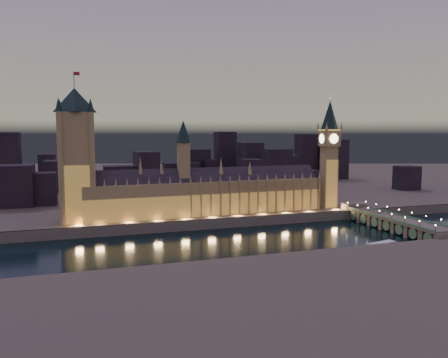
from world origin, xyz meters
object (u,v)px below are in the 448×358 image
object	(u,v)px
river_boat	(382,247)
palace_of_westminster	(206,193)
victoria_tower	(76,149)
westminster_bridge	(389,222)
elizabeth_tower	(329,144)

from	to	relation	value
river_boat	palace_of_westminster	bearing A→B (deg)	127.23
victoria_tower	westminster_bridge	world-z (taller)	victoria_tower
palace_of_westminster	victoria_tower	bearing A→B (deg)	179.91
palace_of_westminster	westminster_bridge	size ratio (longest dim) A/B	1.79
victoria_tower	river_boat	distance (m)	229.28
palace_of_westminster	river_boat	xyz separation A→B (m)	(86.89, -114.35, -24.81)
westminster_bridge	victoria_tower	bearing A→B (deg)	164.38
victoria_tower	westminster_bridge	xyz separation A→B (m)	(233.81, -65.36, -58.01)
palace_of_westminster	victoria_tower	world-z (taller)	victoria_tower
elizabeth_tower	victoria_tower	bearing A→B (deg)	-180.00
palace_of_westminster	victoria_tower	xyz separation A→B (m)	(-101.68, 0.16, 37.63)
elizabeth_tower	river_boat	bearing A→B (deg)	-104.41
elizabeth_tower	river_boat	world-z (taller)	elizabeth_tower
palace_of_westminster	elizabeth_tower	world-z (taller)	elizabeth_tower
victoria_tower	westminster_bridge	bearing A→B (deg)	-15.62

